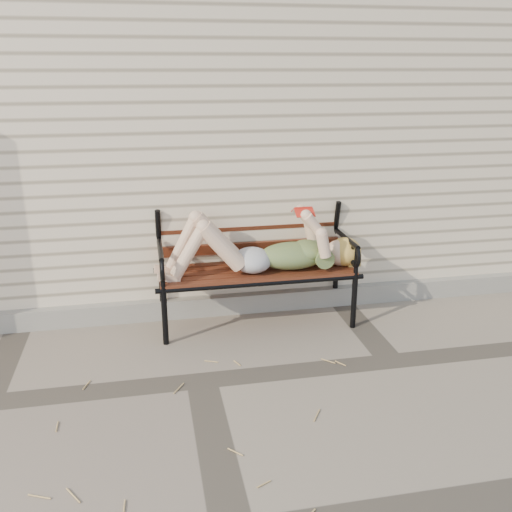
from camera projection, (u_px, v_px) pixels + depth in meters
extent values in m
plane|color=gray|center=(202.00, 381.00, 3.51)|extent=(80.00, 80.00, 0.00)
cube|color=beige|center=(166.00, 101.00, 5.82)|extent=(8.00, 4.00, 3.00)
cube|color=gray|center=(188.00, 307.00, 4.39)|extent=(8.00, 0.10, 0.15)
cylinder|color=black|center=(165.00, 316.00, 3.91)|extent=(0.04, 0.04, 0.42)
cylinder|color=black|center=(162.00, 294.00, 4.30)|extent=(0.04, 0.04, 0.42)
cylinder|color=black|center=(354.00, 301.00, 4.17)|extent=(0.04, 0.04, 0.42)
cylinder|color=black|center=(335.00, 281.00, 4.55)|extent=(0.04, 0.04, 0.42)
cube|color=maroon|center=(257.00, 271.00, 4.17)|extent=(1.41, 0.45, 0.03)
cylinder|color=black|center=(262.00, 284.00, 3.98)|extent=(1.48, 0.04, 0.04)
cylinder|color=black|center=(251.00, 264.00, 4.37)|extent=(1.48, 0.04, 0.04)
torus|color=black|center=(249.00, 200.00, 4.31)|extent=(0.26, 0.03, 0.26)
ellipsoid|color=#0A414B|center=(292.00, 256.00, 4.15)|extent=(0.50, 0.29, 0.19)
ellipsoid|color=#0A414B|center=(307.00, 250.00, 4.16)|extent=(0.24, 0.28, 0.15)
ellipsoid|color=#B8B8BD|center=(252.00, 260.00, 4.10)|extent=(0.28, 0.32, 0.18)
sphere|color=#D8AF91|center=(339.00, 253.00, 4.22)|extent=(0.20, 0.20, 0.20)
ellipsoid|color=#EFC55A|center=(345.00, 252.00, 4.23)|extent=(0.23, 0.24, 0.21)
cube|color=red|center=(303.00, 208.00, 4.05)|extent=(0.13, 0.02, 0.02)
cube|color=beige|center=(305.00, 213.00, 4.03)|extent=(0.13, 0.08, 0.05)
cube|color=beige|center=(302.00, 210.00, 4.10)|extent=(0.13, 0.08, 0.05)
cube|color=red|center=(305.00, 212.00, 4.02)|extent=(0.14, 0.09, 0.05)
cube|color=red|center=(302.00, 210.00, 4.10)|extent=(0.14, 0.09, 0.05)
cylinder|color=tan|center=(2.00, 375.00, 3.57)|extent=(0.03, 0.15, 0.01)
cylinder|color=tan|center=(425.00, 450.00, 2.87)|extent=(0.07, 0.02, 0.01)
cylinder|color=tan|center=(294.00, 512.00, 2.48)|extent=(0.04, 0.13, 0.01)
cylinder|color=tan|center=(154.00, 459.00, 2.80)|extent=(0.14, 0.06, 0.01)
cylinder|color=tan|center=(122.00, 376.00, 3.55)|extent=(0.07, 0.05, 0.01)
cylinder|color=tan|center=(129.00, 494.00, 2.58)|extent=(0.12, 0.02, 0.01)
cylinder|color=tan|center=(38.00, 393.00, 3.37)|extent=(0.11, 0.02, 0.01)
cylinder|color=tan|center=(321.00, 360.00, 3.75)|extent=(0.12, 0.07, 0.01)
cylinder|color=tan|center=(419.00, 442.00, 2.93)|extent=(0.03, 0.09, 0.01)
cylinder|color=tan|center=(366.00, 354.00, 3.82)|extent=(0.10, 0.05, 0.01)
cylinder|color=tan|center=(319.00, 344.00, 3.96)|extent=(0.11, 0.02, 0.01)
cylinder|color=tan|center=(164.00, 390.00, 3.40)|extent=(0.09, 0.06, 0.01)
cylinder|color=tan|center=(156.00, 408.00, 3.23)|extent=(0.07, 0.04, 0.01)
cylinder|color=tan|center=(315.00, 353.00, 3.84)|extent=(0.02, 0.14, 0.01)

